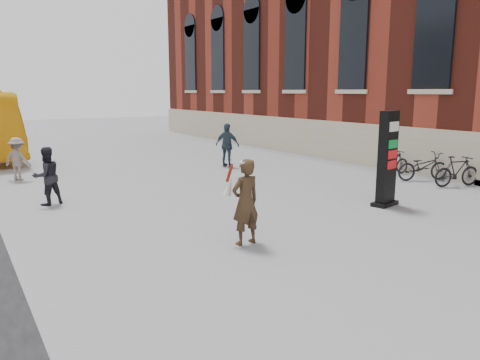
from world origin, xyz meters
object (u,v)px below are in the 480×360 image
info_pylon (387,159)px  bike_5 (457,171)px  pedestrian_b (18,159)px  woman (245,201)px  pedestrian_c (227,145)px  bike_6 (423,166)px  pedestrian_a (47,176)px  bike_7 (393,163)px

info_pylon → bike_5: info_pylon is taller
info_pylon → pedestrian_b: 12.67m
info_pylon → pedestrian_b: size_ratio=1.71×
woman → pedestrian_c: bearing=-122.7°
woman → bike_6: size_ratio=0.93×
pedestrian_c → bike_6: bearing=-179.2°
bike_5 → bike_6: bike_5 is taller
woman → pedestrian_b: 10.82m
pedestrian_b → pedestrian_c: pedestrian_c is taller
woman → pedestrian_a: woman is taller
bike_5 → bike_6: size_ratio=0.89×
pedestrian_a → bike_7: size_ratio=1.04×
woman → bike_7: (9.29, 4.02, -0.45)m
pedestrian_a → pedestrian_b: size_ratio=1.06×
bike_5 → pedestrian_c: bearing=45.8°
woman → pedestrian_c: pedestrian_c is taller
pedestrian_c → pedestrian_b: bearing=47.0°
pedestrian_a → bike_5: (12.16, -4.54, -0.30)m
pedestrian_c → bike_7: (4.40, -5.05, -0.45)m
pedestrian_b → bike_7: size_ratio=0.98×
info_pylon → pedestrian_a: (-8.04, 5.09, -0.50)m
pedestrian_b → bike_6: size_ratio=0.80×
pedestrian_a → bike_7: bearing=153.7°
info_pylon → pedestrian_a: 9.53m
bike_5 → bike_6: 1.34m
pedestrian_b → pedestrian_c: bearing=-145.2°
pedestrian_b → bike_5: (12.37, -9.04, -0.25)m
bike_5 → woman: bearing=114.3°
pedestrian_c → bike_7: bearing=-172.6°
bike_6 → woman: bearing=126.6°
pedestrian_c → bike_5: bearing=175.9°
info_pylon → pedestrian_b: (-8.26, 9.59, -0.54)m
info_pylon → woman: size_ratio=1.46×
pedestrian_b → bike_6: pedestrian_b is taller
pedestrian_a → pedestrian_b: 4.51m
bike_6 → pedestrian_c: bearing=55.1°
woman → pedestrian_c: (4.88, 9.07, -0.00)m
info_pylon → bike_5: bearing=-5.1°
woman → bike_6: (9.29, 2.67, -0.42)m
info_pylon → bike_6: 4.60m
woman → pedestrian_c: size_ratio=0.98×
woman → bike_7: size_ratio=1.15×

